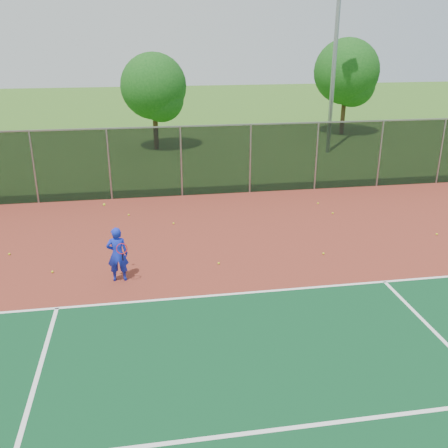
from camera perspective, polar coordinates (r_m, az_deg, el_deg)
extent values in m
plane|color=#32611B|center=(11.90, 15.51, -13.86)|extent=(120.00, 120.00, 0.00)
cube|color=maroon|center=(13.43, 12.03, -9.14)|extent=(30.00, 20.00, 0.02)
cube|color=white|center=(14.99, 17.88, -6.29)|extent=(22.00, 0.10, 0.00)
cube|color=black|center=(21.85, 3.02, 7.42)|extent=(30.00, 0.04, 3.00)
cube|color=gray|center=(21.54, 3.09, 11.30)|extent=(30.00, 0.06, 0.06)
imported|color=#1425BC|center=(14.36, -12.08, -3.40)|extent=(0.60, 0.40, 1.62)
cylinder|color=black|center=(14.11, -11.51, -3.73)|extent=(0.03, 0.15, 0.27)
torus|color=#A51414|center=(13.90, -11.61, -2.78)|extent=(0.30, 0.13, 0.29)
sphere|color=#C9D118|center=(13.94, -13.54, 2.17)|extent=(0.07, 0.07, 0.07)
sphere|color=#C9D118|center=(18.54, -5.79, 0.07)|extent=(0.07, 0.07, 0.07)
sphere|color=#C9D118|center=(15.31, -0.61, -4.50)|extent=(0.07, 0.07, 0.07)
sphere|color=#C9D118|center=(16.27, 11.29, -3.33)|extent=(0.07, 0.07, 0.07)
sphere|color=#C9D118|center=(18.99, 23.14, -1.07)|extent=(0.07, 0.07, 0.07)
sphere|color=#C9D118|center=(19.65, -10.82, 1.03)|extent=(0.07, 0.07, 0.07)
sphere|color=#C9D118|center=(15.63, -19.03, -5.19)|extent=(0.07, 0.07, 0.07)
sphere|color=#C9D118|center=(21.00, 10.69, 2.34)|extent=(0.07, 0.07, 0.07)
sphere|color=#C9D118|center=(19.95, 12.32, 1.22)|extent=(0.07, 0.07, 0.07)
sphere|color=#C9D118|center=(17.34, -23.33, -3.17)|extent=(0.07, 0.07, 0.07)
cylinder|color=gray|center=(29.84, 12.70, 20.17)|extent=(0.24, 0.24, 12.90)
cylinder|color=#362313|center=(30.86, -7.80, 10.45)|extent=(0.30, 0.30, 2.16)
sphere|color=#124512|center=(30.49, -8.05, 15.34)|extent=(3.85, 3.85, 3.85)
sphere|color=#124512|center=(30.28, -7.18, 13.97)|extent=(2.64, 2.64, 2.64)
cylinder|color=#362313|center=(36.19, 13.42, 11.86)|extent=(0.30, 0.30, 2.45)
sphere|color=#124512|center=(35.87, 13.84, 16.58)|extent=(4.35, 4.35, 4.35)
sphere|color=#124512|center=(35.81, 14.52, 15.20)|extent=(2.99, 2.99, 2.99)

